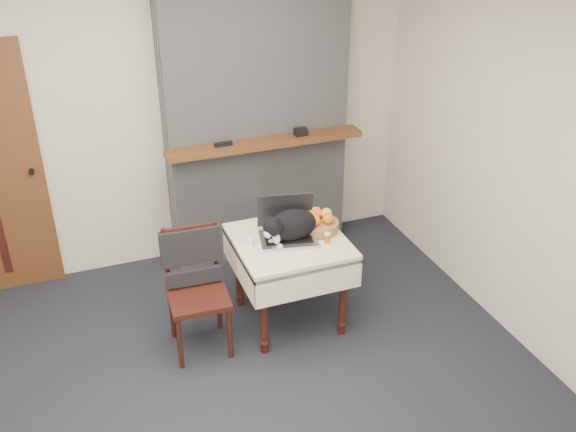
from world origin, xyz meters
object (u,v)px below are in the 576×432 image
at_px(fruit_basket, 320,223).
at_px(chair, 194,272).
at_px(side_table, 289,253).
at_px(laptop, 287,227).
at_px(pill_bottle, 327,238).
at_px(cat, 293,225).
at_px(cream_jar, 249,241).

bearing_deg(fruit_basket, chair, -177.89).
height_order(side_table, laptop, laptop).
bearing_deg(chair, pill_bottle, -5.74).
bearing_deg(side_table, pill_bottle, -31.09).
distance_m(side_table, cat, 0.23).
xyz_separation_m(cat, fruit_basket, (0.23, 0.04, -0.05)).
height_order(laptop, cat, laptop).
bearing_deg(cat, laptop, 89.31).
bearing_deg(cat, fruit_basket, -11.41).
xyz_separation_m(laptop, fruit_basket, (0.25, -0.01, -0.01)).
xyz_separation_m(fruit_basket, chair, (-0.95, -0.04, -0.18)).
xyz_separation_m(side_table, pill_bottle, (0.23, -0.14, 0.15)).
distance_m(side_table, fruit_basket, 0.31).
distance_m(cream_jar, chair, 0.44).
height_order(cat, chair, cat).
bearing_deg(laptop, chair, -163.62).
height_order(side_table, fruit_basket, fruit_basket).
distance_m(cat, cream_jar, 0.33).
distance_m(pill_bottle, chair, 0.96).
xyz_separation_m(laptop, chair, (-0.70, -0.05, -0.19)).
bearing_deg(fruit_basket, laptop, 177.26).
xyz_separation_m(cream_jar, pill_bottle, (0.52, -0.16, 0.01)).
distance_m(laptop, cream_jar, 0.30).
bearing_deg(cream_jar, cat, -4.29).
relative_size(side_table, cat, 1.39).
bearing_deg(cream_jar, fruit_basket, 2.24).
bearing_deg(fruit_basket, cream_jar, -177.76).
xyz_separation_m(pill_bottle, chair, (-0.93, 0.14, -0.16)).
relative_size(side_table, fruit_basket, 2.84).
relative_size(cat, cream_jar, 8.65).
bearing_deg(pill_bottle, side_table, 148.91).
relative_size(pill_bottle, fruit_basket, 0.29).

